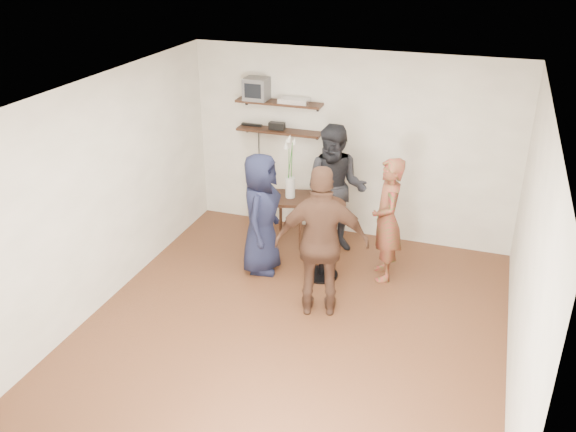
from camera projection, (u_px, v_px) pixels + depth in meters
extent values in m
cube|color=#472717|center=(293.00, 329.00, 6.74)|extent=(4.50, 5.00, 0.04)
cube|color=white|center=(294.00, 93.00, 5.60)|extent=(4.50, 5.00, 0.04)
cube|color=white|center=(352.00, 146.00, 8.32)|extent=(4.50, 0.04, 2.60)
cube|color=white|center=(172.00, 380.00, 4.02)|extent=(4.50, 0.04, 2.60)
cube|color=white|center=(102.00, 193.00, 6.84)|extent=(0.04, 5.00, 2.60)
cube|color=white|center=(531.00, 258.00, 5.50)|extent=(0.04, 5.00, 2.60)
cube|color=black|center=(279.00, 103.00, 8.26)|extent=(1.20, 0.25, 0.04)
cube|color=black|center=(279.00, 131.00, 8.43)|extent=(1.20, 0.25, 0.04)
cube|color=#59595B|center=(257.00, 89.00, 8.28)|extent=(0.32, 0.30, 0.30)
cube|color=silver|center=(294.00, 101.00, 8.17)|extent=(0.40, 0.24, 0.06)
cube|color=black|center=(277.00, 126.00, 8.41)|extent=(0.22, 0.10, 0.10)
cube|color=black|center=(252.00, 125.00, 8.58)|extent=(0.30, 0.05, 0.03)
cube|color=black|center=(290.00, 198.00, 8.34)|extent=(0.67, 0.67, 0.04)
cylinder|color=black|center=(270.00, 225.00, 8.36)|extent=(0.04, 0.04, 0.62)
cylinder|color=black|center=(300.00, 229.00, 8.23)|extent=(0.04, 0.04, 0.62)
cylinder|color=black|center=(281.00, 212.00, 8.74)|extent=(0.04, 0.04, 0.62)
cylinder|color=black|center=(310.00, 216.00, 8.61)|extent=(0.04, 0.04, 0.62)
cylinder|color=silver|center=(290.00, 187.00, 8.27)|extent=(0.13, 0.13, 0.28)
cylinder|color=#276F1F|center=(289.00, 167.00, 8.15)|extent=(0.01, 0.07, 0.52)
cone|color=silver|center=(286.00, 145.00, 8.03)|extent=(0.07, 0.08, 0.11)
cylinder|color=#276F1F|center=(292.00, 166.00, 8.14)|extent=(0.03, 0.05, 0.57)
cone|color=silver|center=(294.00, 141.00, 8.00)|extent=(0.10, 0.11, 0.12)
cylinder|color=#276F1F|center=(290.00, 164.00, 8.11)|extent=(0.09, 0.08, 0.62)
cone|color=silver|center=(289.00, 138.00, 7.92)|extent=(0.12, 0.12, 0.12)
cylinder|color=black|center=(323.00, 205.00, 7.31)|extent=(0.55, 0.55, 0.04)
cylinder|color=black|center=(322.00, 241.00, 7.52)|extent=(0.07, 0.07, 0.93)
cylinder|color=black|center=(321.00, 275.00, 7.72)|extent=(0.42, 0.42, 0.03)
cylinder|color=silver|center=(317.00, 204.00, 7.29)|extent=(0.06, 0.06, 0.00)
cylinder|color=silver|center=(317.00, 201.00, 7.27)|extent=(0.01, 0.01, 0.08)
cylinder|color=silver|center=(318.00, 194.00, 7.23)|extent=(0.06, 0.06, 0.10)
cylinder|color=#E7B15F|center=(318.00, 195.00, 7.24)|extent=(0.06, 0.06, 0.06)
cylinder|color=silver|center=(327.00, 206.00, 7.25)|extent=(0.05, 0.05, 0.00)
cylinder|color=silver|center=(327.00, 202.00, 7.23)|extent=(0.01, 0.01, 0.08)
cylinder|color=silver|center=(327.00, 195.00, 7.19)|extent=(0.06, 0.06, 0.10)
cylinder|color=#E7B15F|center=(327.00, 197.00, 7.20)|extent=(0.06, 0.06, 0.05)
cylinder|color=silver|center=(323.00, 201.00, 7.36)|extent=(0.07, 0.07, 0.00)
cylinder|color=silver|center=(323.00, 198.00, 7.34)|extent=(0.01, 0.01, 0.10)
cylinder|color=silver|center=(323.00, 189.00, 7.29)|extent=(0.07, 0.07, 0.12)
cylinder|color=#E7B15F|center=(323.00, 191.00, 7.30)|extent=(0.07, 0.07, 0.07)
cylinder|color=silver|center=(325.00, 204.00, 7.30)|extent=(0.06, 0.06, 0.00)
cylinder|color=silver|center=(325.00, 200.00, 7.28)|extent=(0.01, 0.01, 0.10)
cylinder|color=silver|center=(325.00, 192.00, 7.24)|extent=(0.07, 0.07, 0.12)
cylinder|color=#E7B15F|center=(325.00, 194.00, 7.25)|extent=(0.07, 0.07, 0.06)
imported|color=red|center=(387.00, 220.00, 7.39)|extent=(0.54, 0.66, 1.58)
imported|color=black|center=(335.00, 189.00, 8.04)|extent=(0.89, 0.72, 1.74)
imported|color=black|center=(261.00, 214.00, 7.57)|extent=(0.56, 0.81, 1.56)
imported|color=#462B1E|center=(322.00, 243.00, 6.65)|extent=(1.11, 0.69, 1.77)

